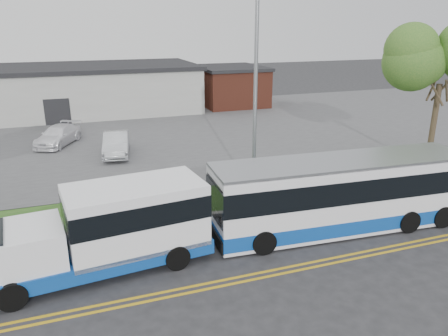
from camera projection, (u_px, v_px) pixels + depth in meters
name	position (u px, v px, depth m)	size (l,w,h in m)	color
ground	(213.00, 227.00, 18.03)	(140.00, 140.00, 0.00)	#28282B
lane_line_north	(250.00, 275.00, 14.59)	(70.00, 0.12, 0.01)	gold
lane_line_south	(253.00, 280.00, 14.33)	(70.00, 0.12, 0.01)	gold
curb	(205.00, 215.00, 18.99)	(80.00, 0.30, 0.15)	#9E9B93
verge	(194.00, 200.00, 20.60)	(80.00, 3.30, 0.10)	#28521B
parking_lot	(143.00, 133.00, 33.19)	(80.00, 25.00, 0.10)	#4C4C4F
commercial_building	(56.00, 90.00, 39.51)	(25.40, 10.40, 4.35)	#9E9E99
brick_wing	(230.00, 86.00, 43.99)	(6.30, 7.30, 3.90)	brown
tree_east	(444.00, 58.00, 23.24)	(5.20, 5.20, 8.33)	#382C1F
streetlight_near	(256.00, 87.00, 19.77)	(0.35, 1.53, 9.50)	gray
shuttle_bus	(115.00, 225.00, 14.70)	(7.67, 3.19, 2.86)	#0E439D
transit_bus	(341.00, 194.00, 17.50)	(10.73, 3.08, 2.94)	white
parked_car_a	(116.00, 144.00, 27.31)	(1.50, 4.29, 1.41)	silver
parked_car_b	(58.00, 135.00, 29.62)	(1.79, 4.40, 1.28)	white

